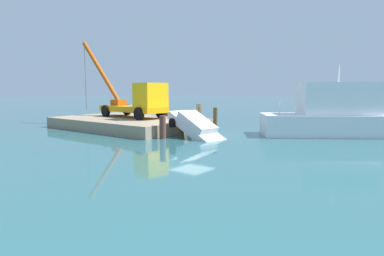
{
  "coord_description": "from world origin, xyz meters",
  "views": [
    {
      "loc": [
        15.09,
        -19.28,
        3.38
      ],
      "look_at": [
        0.04,
        -0.08,
        0.51
      ],
      "focal_mm": 32.36,
      "sensor_mm": 36.0,
      "label": 1
    }
  ],
  "objects_px": {
    "crane_truck": "(138,101)",
    "dock_worker": "(167,106)",
    "salvaged_car": "(198,128)",
    "moored_yacht": "(366,124)"
  },
  "relations": [
    {
      "from": "crane_truck",
      "to": "dock_worker",
      "type": "distance_m",
      "value": 2.89
    },
    {
      "from": "crane_truck",
      "to": "dock_worker",
      "type": "xyz_separation_m",
      "value": [
        0.75,
        2.75,
        -0.5
      ]
    },
    {
      "from": "salvaged_car",
      "to": "moored_yacht",
      "type": "distance_m",
      "value": 11.9
    },
    {
      "from": "crane_truck",
      "to": "moored_yacht",
      "type": "bearing_deg",
      "value": 22.56
    },
    {
      "from": "salvaged_car",
      "to": "dock_worker",
      "type": "bearing_deg",
      "value": 147.37
    },
    {
      "from": "salvaged_car",
      "to": "crane_truck",
      "type": "bearing_deg",
      "value": 168.7
    },
    {
      "from": "dock_worker",
      "to": "salvaged_car",
      "type": "relative_size",
      "value": 0.39
    },
    {
      "from": "crane_truck",
      "to": "salvaged_car",
      "type": "xyz_separation_m",
      "value": [
        7.32,
        -1.46,
        -1.62
      ]
    },
    {
      "from": "crane_truck",
      "to": "salvaged_car",
      "type": "bearing_deg",
      "value": -11.3
    },
    {
      "from": "dock_worker",
      "to": "moored_yacht",
      "type": "relative_size",
      "value": 0.14
    }
  ]
}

